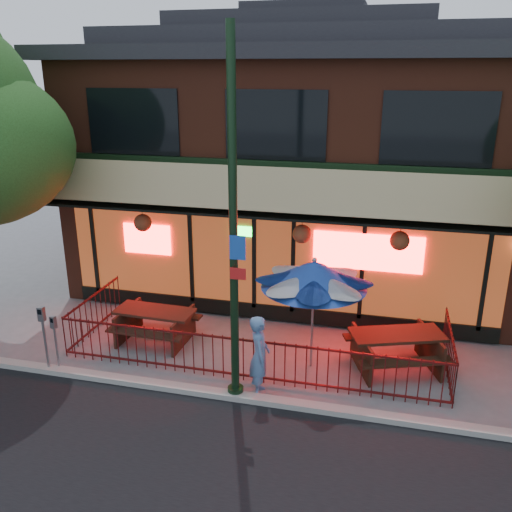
# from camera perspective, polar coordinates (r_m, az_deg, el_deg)

# --- Properties ---
(ground) EXTENTS (80.00, 80.00, 0.00)m
(ground) POSITION_cam_1_polar(r_m,az_deg,el_deg) (11.60, -1.60, -13.43)
(ground) COLOR gray
(ground) RESTS_ON ground
(curb) EXTENTS (80.00, 0.25, 0.12)m
(curb) POSITION_cam_1_polar(r_m,az_deg,el_deg) (11.16, -2.31, -14.50)
(curb) COLOR #999993
(curb) RESTS_ON ground
(restaurant_building) EXTENTS (12.96, 9.49, 8.05)m
(restaurant_building) POSITION_cam_1_polar(r_m,az_deg,el_deg) (16.87, 4.86, 11.82)
(restaurant_building) COLOR #5F291B
(restaurant_building) RESTS_ON ground
(patio_fence) EXTENTS (8.44, 2.62, 1.00)m
(patio_fence) POSITION_cam_1_polar(r_m,az_deg,el_deg) (11.70, -0.96, -9.54)
(patio_fence) COLOR #4C1010
(patio_fence) RESTS_ON ground
(street_light) EXTENTS (0.43, 0.32, 7.00)m
(street_light) POSITION_cam_1_polar(r_m,az_deg,el_deg) (9.89, -2.37, 0.90)
(street_light) COLOR black
(street_light) RESTS_ON ground
(picnic_table_left) EXTENTS (1.92, 1.50, 0.80)m
(picnic_table_left) POSITION_cam_1_polar(r_m,az_deg,el_deg) (13.29, -10.57, -6.70)
(picnic_table_left) COLOR #3A1E15
(picnic_table_left) RESTS_ON ground
(picnic_table_right) EXTENTS (2.39, 2.11, 0.85)m
(picnic_table_right) POSITION_cam_1_polar(r_m,az_deg,el_deg) (12.29, 14.54, -9.07)
(picnic_table_right) COLOR #311C11
(picnic_table_right) RESTS_ON ground
(patio_umbrella) EXTENTS (2.23, 2.23, 2.55)m
(patio_umbrella) POSITION_cam_1_polar(r_m,az_deg,el_deg) (11.38, 6.14, -1.94)
(patio_umbrella) COLOR gray
(patio_umbrella) RESTS_ON ground
(pedestrian) EXTENTS (0.56, 0.71, 1.71)m
(pedestrian) POSITION_cam_1_polar(r_m,az_deg,el_deg) (10.91, 0.37, -10.45)
(pedestrian) COLOR #5579AA
(pedestrian) RESTS_ON ground
(parking_meter_near) EXTENTS (0.13, 0.11, 1.30)m
(parking_meter_near) POSITION_cam_1_polar(r_m,az_deg,el_deg) (12.42, -20.42, -7.73)
(parking_meter_near) COLOR gray
(parking_meter_near) RESTS_ON ground
(parking_meter_far) EXTENTS (0.14, 0.12, 1.53)m
(parking_meter_far) POSITION_cam_1_polar(r_m,az_deg,el_deg) (12.41, -21.47, -7.11)
(parking_meter_far) COLOR gray
(parking_meter_far) RESTS_ON ground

